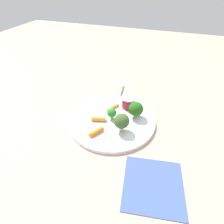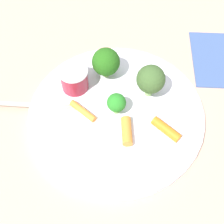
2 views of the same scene
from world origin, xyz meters
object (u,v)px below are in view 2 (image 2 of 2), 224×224
at_px(broccoli_floret_2, 116,104).
at_px(carrot_stick_0, 83,111).
at_px(broccoli_floret_0, 151,80).
at_px(plate, 116,113).
at_px(broccoli_floret_1, 106,62).
at_px(fork, 26,105).
at_px(carrot_stick_1, 166,129).
at_px(sauce_cup, 74,79).
at_px(carrot_stick_2, 127,131).

height_order(broccoli_floret_2, carrot_stick_0, broccoli_floret_2).
height_order(broccoli_floret_0, broccoli_floret_2, broccoli_floret_0).
height_order(plate, broccoli_floret_2, broccoli_floret_2).
bearing_deg(plate, broccoli_floret_1, 115.22).
bearing_deg(fork, carrot_stick_1, 0.16).
bearing_deg(broccoli_floret_2, sauce_cup, 155.36).
distance_m(carrot_stick_0, fork, 0.09).
relative_size(carrot_stick_1, fork, 0.27).
distance_m(carrot_stick_1, fork, 0.23).
relative_size(plate, carrot_stick_1, 5.78).
xyz_separation_m(carrot_stick_2, fork, (-0.17, 0.02, -0.01)).
bearing_deg(carrot_stick_1, plate, 166.00).
relative_size(sauce_cup, carrot_stick_0, 0.94).
bearing_deg(sauce_cup, carrot_stick_0, -60.92).
distance_m(carrot_stick_2, fork, 0.17).
bearing_deg(fork, carrot_stick_0, 3.98).
bearing_deg(sauce_cup, plate, -23.53).
height_order(sauce_cup, carrot_stick_2, sauce_cup).
distance_m(sauce_cup, broccoli_floret_1, 0.06).
bearing_deg(fork, sauce_cup, 39.49).
height_order(sauce_cup, fork, sauce_cup).
height_order(sauce_cup, carrot_stick_0, sauce_cup).
bearing_deg(broccoli_floret_0, carrot_stick_1, -60.95).
distance_m(broccoli_floret_0, broccoli_floret_2, 0.07).
xyz_separation_m(broccoli_floret_1, broccoli_floret_2, (0.03, -0.07, -0.01)).
distance_m(broccoli_floret_2, carrot_stick_1, 0.09).
height_order(sauce_cup, broccoli_floret_2, sauce_cup).
xyz_separation_m(plate, carrot_stick_2, (0.02, -0.04, 0.01)).
relative_size(broccoli_floret_2, carrot_stick_1, 0.80).
distance_m(plate, broccoli_floret_2, 0.03).
relative_size(broccoli_floret_2, fork, 0.22).
distance_m(carrot_stick_1, carrot_stick_2, 0.06).
bearing_deg(broccoli_floret_0, carrot_stick_0, -147.95).
relative_size(carrot_stick_0, fork, 0.28).
relative_size(plate, broccoli_floret_1, 4.97).
distance_m(broccoli_floret_2, carrot_stick_2, 0.05).
distance_m(sauce_cup, broccoli_floret_2, 0.09).
bearing_deg(broccoli_floret_0, broccoli_floret_2, -133.13).
xyz_separation_m(plate, carrot_stick_1, (0.08, -0.02, 0.01)).
xyz_separation_m(carrot_stick_0, carrot_stick_2, (0.08, -0.02, 0.00)).
height_order(broccoli_floret_0, broccoli_floret_1, broccoli_floret_0).
bearing_deg(sauce_cup, broccoli_floret_0, 5.43).
xyz_separation_m(broccoli_floret_0, carrot_stick_0, (-0.10, -0.06, -0.03)).
bearing_deg(broccoli_floret_1, sauce_cup, -141.39).
distance_m(plate, carrot_stick_1, 0.09).
bearing_deg(broccoli_floret_1, plate, -64.78).
height_order(carrot_stick_1, fork, carrot_stick_1).
bearing_deg(broccoli_floret_1, fork, -140.86).
bearing_deg(carrot_stick_2, broccoli_floret_1, 118.06).
bearing_deg(carrot_stick_1, broccoli_floret_1, 141.73).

